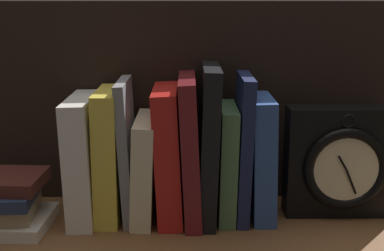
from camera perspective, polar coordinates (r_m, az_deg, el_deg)
The scene contains 13 objects.
ground_plane at distance 89.87cm, azimuth -2.55°, elevation -11.44°, with size 93.04×28.89×2.50cm, color brown.
back_panel at distance 97.00cm, azimuth -2.38°, elevation 2.47°, with size 93.04×1.20×35.99cm, color black.
book_white_catcher at distance 91.73cm, azimuth -11.44°, elevation -3.41°, with size 4.17×15.82×20.66cm, color silver.
book_yellow_seinlanguage at distance 90.83cm, azimuth -8.80°, elevation -3.07°, with size 3.83×13.68×21.86cm, color gold.
book_gray_chess at distance 90.21cm, azimuth -6.90°, elevation -2.60°, with size 1.66×13.12×23.46cm, color gray.
book_cream_twain at distance 90.87cm, azimuth -5.06°, elevation -4.51°, with size 3.42×15.33×17.16cm, color beige.
book_red_requiem at distance 89.88cm, azimuth -2.54°, elevation -3.00°, with size 4.02×15.14×22.18cm, color red.
book_maroon_dawkins at distance 89.56cm, azimuth -0.19°, elevation -2.43°, with size 2.73×16.95×24.01cm, color maroon.
book_black_skeptic at distance 89.37cm, azimuth 1.77°, elevation -1.87°, with size 2.81×16.04×25.82cm, color black.
book_green_romantic at distance 90.50cm, azimuth 3.71°, elevation -3.90°, with size 2.76×13.13×19.14cm, color #476B44.
book_navy_bierce at distance 89.99cm, azimuth 5.45°, elevation -2.33°, with size 2.01×13.10×24.28cm, color #192147.
book_blue_modern at distance 90.88cm, azimuth 7.39°, elevation -3.41°, with size 3.68×12.38×20.66cm, color #2D4C8E.
framed_clock at distance 94.17cm, azimuth 15.70°, elevation -3.83°, with size 18.84×6.51×18.84cm.
Camera 1 is at (3.31, -81.19, 37.13)cm, focal length 49.95 mm.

